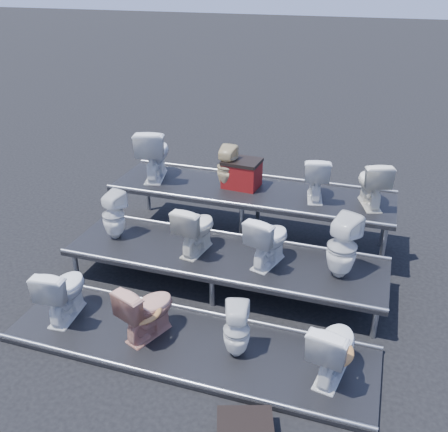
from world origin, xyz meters
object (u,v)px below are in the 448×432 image
(toilet_8, at_px, (154,153))
(toilet_6, at_px, (268,239))
(toilet_10, at_px, (316,177))
(step_stool, at_px, (245,428))
(toilet_9, at_px, (227,167))
(toilet_0, at_px, (63,291))
(toilet_7, at_px, (342,247))
(toilet_11, at_px, (372,183))
(red_crate, at_px, (242,175))
(toilet_2, at_px, (237,330))
(toilet_3, at_px, (333,348))
(toilet_5, at_px, (196,228))
(toilet_1, at_px, (147,309))
(toilet_4, at_px, (114,215))

(toilet_8, bearing_deg, toilet_6, 135.19)
(toilet_10, distance_m, step_stool, 3.71)
(toilet_6, xyz_separation_m, step_stool, (0.35, -2.24, -0.72))
(toilet_8, bearing_deg, toilet_9, 166.25)
(toilet_0, distance_m, toilet_8, 2.73)
(toilet_7, relative_size, step_stool, 1.63)
(toilet_11, bearing_deg, toilet_9, -18.81)
(red_crate, bearing_deg, toilet_7, -35.42)
(toilet_2, xyz_separation_m, toilet_6, (0.02, 1.30, 0.42))
(toilet_3, bearing_deg, toilet_5, -23.13)
(toilet_0, relative_size, step_stool, 1.48)
(toilet_8, bearing_deg, toilet_10, 166.25)
(toilet_1, bearing_deg, toilet_3, -158.48)
(toilet_3, distance_m, toilet_4, 3.46)
(toilet_7, bearing_deg, toilet_4, 23.04)
(toilet_4, bearing_deg, toilet_5, -165.37)
(toilet_7, relative_size, toilet_10, 1.23)
(toilet_2, height_order, toilet_10, toilet_10)
(toilet_5, xyz_separation_m, toilet_10, (1.34, 1.30, 0.38))
(toilet_7, bearing_deg, toilet_3, 117.35)
(toilet_8, xyz_separation_m, toilet_11, (3.29, 0.00, -0.07))
(toilet_4, distance_m, toilet_9, 1.82)
(toilet_9, distance_m, toilet_10, 1.33)
(toilet_0, relative_size, toilet_8, 0.89)
(toilet_1, height_order, toilet_7, toilet_7)
(toilet_5, height_order, red_crate, red_crate)
(toilet_11, bearing_deg, toilet_6, 30.10)
(toilet_6, bearing_deg, toilet_9, -37.08)
(toilet_0, distance_m, toilet_9, 2.96)
(toilet_5, height_order, step_stool, toilet_5)
(toilet_11, relative_size, red_crate, 1.30)
(toilet_11, relative_size, step_stool, 1.38)
(toilet_1, xyz_separation_m, toilet_5, (0.10, 1.30, 0.39))
(toilet_10, distance_m, toilet_11, 0.77)
(toilet_11, bearing_deg, toilet_8, -18.81)
(step_stool, bearing_deg, toilet_9, 91.88)
(toilet_4, xyz_separation_m, step_stool, (2.54, -2.24, -0.71))
(toilet_4, xyz_separation_m, toilet_9, (1.22, 1.30, 0.38))
(toilet_0, relative_size, toilet_3, 1.00)
(toilet_4, bearing_deg, toilet_9, -118.47)
(toilet_0, bearing_deg, toilet_4, -94.57)
(toilet_9, relative_size, toilet_11, 0.94)
(toilet_1, distance_m, toilet_6, 1.73)
(step_stool, bearing_deg, toilet_0, 140.91)
(toilet_3, bearing_deg, toilet_4, -12.00)
(toilet_6, distance_m, red_crate, 1.59)
(toilet_4, height_order, toilet_10, toilet_10)
(toilet_5, bearing_deg, toilet_4, 8.66)
(toilet_7, bearing_deg, red_crate, -16.65)
(toilet_5, bearing_deg, toilet_11, -139.70)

